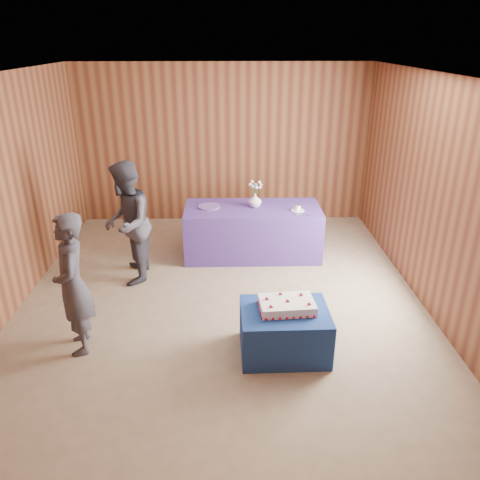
{
  "coord_description": "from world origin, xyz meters",
  "views": [
    {
      "loc": [
        0.11,
        -5.04,
        3.06
      ],
      "look_at": [
        0.23,
        0.1,
        0.82
      ],
      "focal_mm": 35.0,
      "sensor_mm": 36.0,
      "label": 1
    }
  ],
  "objects_px": {
    "cake_table": "(284,331)",
    "sheet_cake": "(287,305)",
    "vase": "(255,200)",
    "guest_right": "(127,223)",
    "serving_table": "(252,231)",
    "guest_left": "(73,285)"
  },
  "relations": [
    {
      "from": "cake_table",
      "to": "sheet_cake",
      "type": "distance_m",
      "value": 0.3
    },
    {
      "from": "vase",
      "to": "guest_right",
      "type": "bearing_deg",
      "value": -154.65
    },
    {
      "from": "serving_table",
      "to": "guest_left",
      "type": "relative_size",
      "value": 1.31
    },
    {
      "from": "sheet_cake",
      "to": "vase",
      "type": "bearing_deg",
      "value": 90.12
    },
    {
      "from": "cake_table",
      "to": "guest_right",
      "type": "distance_m",
      "value": 2.58
    },
    {
      "from": "cake_table",
      "to": "sheet_cake",
      "type": "height_order",
      "value": "sheet_cake"
    },
    {
      "from": "sheet_cake",
      "to": "vase",
      "type": "xyz_separation_m",
      "value": [
        -0.2,
        2.45,
        0.3
      ]
    },
    {
      "from": "guest_left",
      "to": "serving_table",
      "type": "bearing_deg",
      "value": 122.5
    },
    {
      "from": "vase",
      "to": "guest_right",
      "type": "distance_m",
      "value": 1.9
    },
    {
      "from": "vase",
      "to": "guest_right",
      "type": "height_order",
      "value": "guest_right"
    },
    {
      "from": "serving_table",
      "to": "guest_left",
      "type": "distance_m",
      "value": 3.04
    },
    {
      "from": "serving_table",
      "to": "cake_table",
      "type": "bearing_deg",
      "value": -84.97
    },
    {
      "from": "guest_left",
      "to": "guest_right",
      "type": "height_order",
      "value": "guest_right"
    },
    {
      "from": "serving_table",
      "to": "sheet_cake",
      "type": "height_order",
      "value": "serving_table"
    },
    {
      "from": "sheet_cake",
      "to": "vase",
      "type": "distance_m",
      "value": 2.47
    },
    {
      "from": "sheet_cake",
      "to": "guest_left",
      "type": "xyz_separation_m",
      "value": [
        -2.17,
        0.1,
        0.21
      ]
    },
    {
      "from": "serving_table",
      "to": "guest_right",
      "type": "distance_m",
      "value": 1.91
    },
    {
      "from": "sheet_cake",
      "to": "cake_table",
      "type": "bearing_deg",
      "value": -127.2
    },
    {
      "from": "guest_left",
      "to": "sheet_cake",
      "type": "bearing_deg",
      "value": 69.89
    },
    {
      "from": "cake_table",
      "to": "serving_table",
      "type": "bearing_deg",
      "value": 93.97
    },
    {
      "from": "guest_right",
      "to": "sheet_cake",
      "type": "bearing_deg",
      "value": 45.23
    },
    {
      "from": "serving_table",
      "to": "sheet_cake",
      "type": "bearing_deg",
      "value": -84.5
    }
  ]
}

